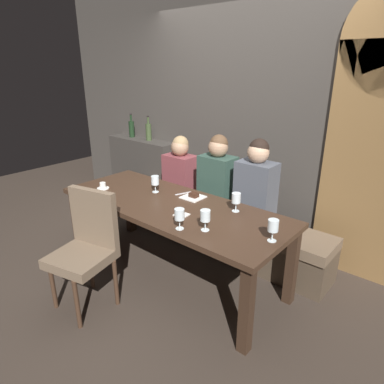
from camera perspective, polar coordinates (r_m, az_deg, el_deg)
ground at (r=3.38m, az=-3.29°, el=-13.64°), size 9.00×9.00×0.00m
back_wall_tiled at (r=3.79m, az=9.46°, el=14.28°), size 6.00×0.12×3.00m
arched_door at (r=3.25m, az=29.53°, el=8.49°), size 0.90×0.05×2.55m
back_counter at (r=4.85m, az=-8.23°, el=3.33°), size 1.10×0.28×0.95m
dining_table at (r=3.06m, az=-3.54°, el=-3.50°), size 2.20×0.84×0.74m
banquette_bench at (r=3.73m, az=4.11°, el=-6.09°), size 2.50×0.44×0.45m
chair_near_side at (r=2.88m, az=-17.36°, el=-8.18°), size 0.53×0.53×0.98m
diner_redhead at (r=3.86m, az=-2.00°, el=3.89°), size 0.36×0.24×0.72m
diner_bearded at (r=3.49m, az=4.32°, el=2.74°), size 0.36×0.24×0.81m
diner_far_end at (r=3.24m, az=10.77°, el=1.21°), size 0.36×0.24×0.83m
wine_bottle_dark_red at (r=4.87m, az=-10.17°, el=10.51°), size 0.08×0.08×0.33m
wine_bottle_pale_label at (r=4.63m, az=-7.35°, el=10.13°), size 0.08×0.08×0.33m
wine_glass_far_right at (r=2.52m, az=-2.13°, el=-3.87°), size 0.08×0.08×0.16m
wine_glass_end_right at (r=3.28m, az=-6.26°, el=1.85°), size 0.08×0.08×0.16m
wine_glass_near_right at (r=2.42m, az=13.54°, el=-5.70°), size 0.08×0.08×0.16m
wine_glass_end_left at (r=2.85m, az=7.48°, el=-1.09°), size 0.08×0.08×0.16m
wine_glass_far_left at (r=2.50m, az=2.26°, el=-4.09°), size 0.08×0.08×0.16m
espresso_cup at (r=3.50m, az=-14.83°, el=0.97°), size 0.12×0.12×0.06m
dessert_plate at (r=3.15m, az=0.22°, el=-0.74°), size 0.19×0.19×0.05m
fork_on_table at (r=3.25m, az=-1.49°, el=-0.23°), size 0.08×0.16×0.01m
folded_napkin at (r=2.79m, az=-1.78°, el=-3.86°), size 0.12×0.11×0.01m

